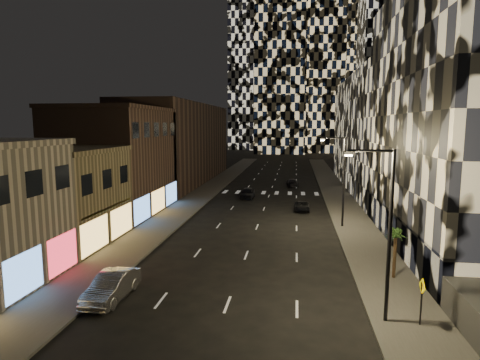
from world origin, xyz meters
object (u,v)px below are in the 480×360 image
(ped_sign, at_px, (422,294))
(car_dark_midlane, at_px, (247,193))
(streetlight_near, at_px, (385,224))
(palm_tree, at_px, (396,237))
(streetlight_far, at_px, (342,175))
(car_dark_rightlane, at_px, (302,206))
(car_dark_oncoming, at_px, (292,183))
(car_silver_parked, at_px, (112,286))

(ped_sign, bearing_deg, car_dark_midlane, 109.65)
(car_dark_midlane, bearing_deg, ped_sign, -68.22)
(car_dark_midlane, bearing_deg, streetlight_near, -70.89)
(streetlight_near, xyz_separation_m, palm_tree, (2.10, 6.33, -2.42))
(streetlight_far, height_order, car_dark_rightlane, streetlight_far)
(car_dark_oncoming, distance_m, car_dark_rightlane, 19.60)
(car_silver_parked, xyz_separation_m, car_dark_midlane, (4.07, 34.01, -0.03))
(streetlight_near, distance_m, car_dark_rightlane, 28.15)
(streetlight_far, xyz_separation_m, car_silver_parked, (-15.31, -19.22, -4.56))
(streetlight_far, relative_size, ped_sign, 3.65)
(streetlight_near, distance_m, car_dark_midlane, 36.85)
(car_silver_parked, height_order, palm_tree, palm_tree)
(car_dark_rightlane, relative_size, palm_tree, 1.16)
(car_dark_midlane, xyz_separation_m, ped_sign, (13.14, -35.02, 1.04))
(ped_sign, bearing_deg, car_dark_rightlane, 100.50)
(car_dark_rightlane, bearing_deg, car_dark_oncoming, 95.14)
(car_silver_parked, relative_size, car_dark_rightlane, 1.23)
(streetlight_far, distance_m, car_dark_oncoming, 27.91)
(streetlight_near, distance_m, ped_sign, 4.03)
(car_silver_parked, distance_m, palm_tree, 18.40)
(car_silver_parked, bearing_deg, palm_tree, 19.23)
(streetlight_far, distance_m, palm_tree, 14.04)
(car_dark_rightlane, bearing_deg, car_silver_parked, -112.29)
(streetlight_far, distance_m, ped_sign, 20.62)
(car_silver_parked, distance_m, car_dark_rightlane, 29.12)
(car_silver_parked, bearing_deg, car_dark_rightlane, 68.08)
(car_dark_midlane, bearing_deg, car_silver_parked, -95.61)
(car_dark_midlane, relative_size, car_dark_rightlane, 1.15)
(ped_sign, bearing_deg, palm_tree, 87.31)
(streetlight_far, xyz_separation_m, car_dark_oncoming, (-5.05, 27.04, -4.71))
(car_silver_parked, distance_m, car_dark_oncoming, 47.39)
(palm_tree, bearing_deg, car_dark_midlane, 115.12)
(car_dark_midlane, bearing_deg, car_dark_oncoming, 64.39)
(car_silver_parked, xyz_separation_m, palm_tree, (17.41, 5.54, 2.14))
(palm_tree, bearing_deg, car_dark_rightlane, 105.34)
(streetlight_near, bearing_deg, car_dark_midlane, 107.90)
(car_dark_oncoming, bearing_deg, car_dark_rightlane, 90.55)
(streetlight_far, relative_size, palm_tree, 2.66)
(ped_sign, bearing_deg, car_silver_parked, 175.72)
(car_dark_midlane, relative_size, palm_tree, 1.33)
(streetlight_near, xyz_separation_m, ped_sign, (1.90, -0.23, -3.54))
(streetlight_near, relative_size, ped_sign, 3.65)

